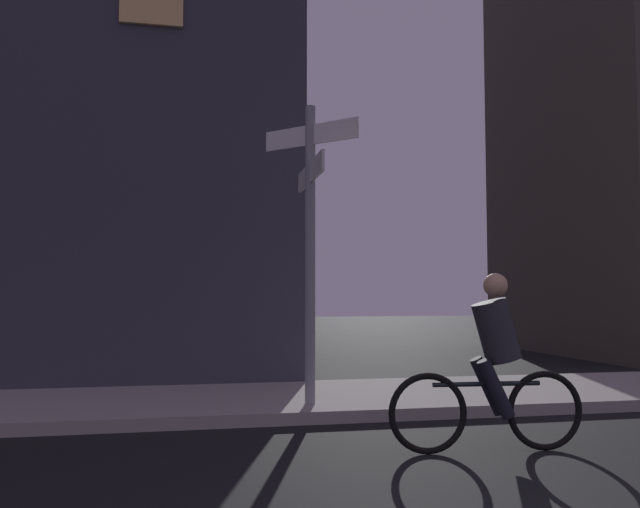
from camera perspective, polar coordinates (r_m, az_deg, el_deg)
sidewalk_kerb at (r=8.86m, az=7.21°, el=-12.33°), size 40.00×2.59×0.14m
signpost at (r=7.70m, az=-0.87°, el=2.59°), size 0.96×1.52×3.54m
cyclist at (r=6.15m, az=14.89°, el=-9.72°), size 1.82×0.35×1.61m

